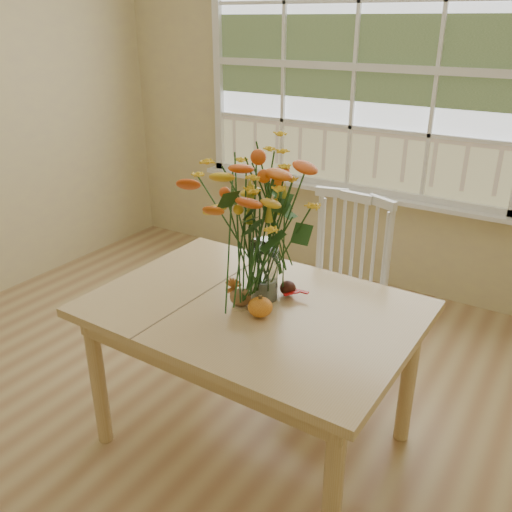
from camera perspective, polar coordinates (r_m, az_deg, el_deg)
The scene contains 9 objects.
floor at distance 2.75m, azimuth -11.62°, elevation -19.24°, with size 4.00×4.50×0.01m, color #A47A4F.
wall_back at distance 3.95m, azimuth 10.36°, elevation 16.14°, with size 4.00×0.02×2.70m, color beige.
window at distance 3.90m, azimuth 10.33°, elevation 18.73°, with size 2.42×0.12×1.74m.
dining_table at distance 2.36m, azimuth -0.26°, elevation -7.09°, with size 1.37×0.99×0.73m.
windsor_chair at distance 2.97m, azimuth 8.99°, elevation -2.40°, with size 0.50×0.48×0.99m.
flower_vase at distance 2.22m, azimuth 0.94°, elevation 4.62°, with size 0.55×0.55×0.66m.
pumpkin at distance 2.21m, azimuth 0.44°, elevation -5.49°, with size 0.10×0.10×0.08m, color #CA5F17.
turkey_figurine at distance 2.28m, azimuth -1.65°, elevation -4.39°, with size 0.11×0.09×0.12m.
dark_gourd at distance 2.38m, azimuth 3.36°, elevation -3.46°, with size 0.13×0.10×0.06m.
Camera 1 is at (1.49, -1.38, 1.85)m, focal length 38.00 mm.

